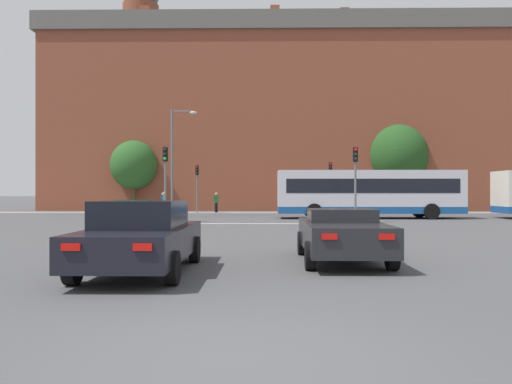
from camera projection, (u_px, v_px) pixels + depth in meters
The scene contains 17 objects.
ground_plane at pixel (239, 359), 5.12m from camera, with size 400.00×400.00×0.00m, color #474749.
stop_line_strip at pixel (259, 224), 27.05m from camera, with size 8.37×0.30×0.01m, color silver.
far_pavement at pixel (260, 213), 41.58m from camera, with size 69.30×2.50×0.01m, color gray.
brick_civic_building at pixel (277, 119), 51.28m from camera, with size 45.41×13.08×24.60m.
car_saloon_left at pixel (142, 236), 10.63m from camera, with size 2.07×4.81×1.54m.
car_roadster_right at pixel (342, 234), 12.26m from camera, with size 2.04×4.41×1.30m.
bus_crossing_lead at pixel (369, 193), 32.44m from camera, with size 11.83×2.72×3.10m.
traffic_light_far_left at pixel (197, 181), 41.01m from camera, with size 0.26×0.31×3.93m.
traffic_light_near_right at pixel (355, 172), 27.77m from camera, with size 0.26×0.31×4.21m.
traffic_light_near_left at pixel (165, 172), 27.91m from camera, with size 0.26×0.31×4.24m.
traffic_light_far_right at pixel (330, 179), 41.06m from camera, with size 0.26×0.31×4.17m.
street_lamp_junction at pixel (176, 152), 34.07m from camera, with size 1.79×0.36×7.38m.
pedestrian_waiting at pixel (165, 200), 41.46m from camera, with size 0.37×0.46×1.76m.
pedestrian_walking_east at pixel (216, 201), 41.74m from camera, with size 0.42×0.45×1.66m.
pedestrian_walking_west at pixel (163, 201), 42.55m from camera, with size 0.41×0.24×1.67m.
tree_by_building at pixel (134, 165), 44.63m from camera, with size 4.16×4.16×6.34m.
tree_kerbside at pixel (397, 156), 45.75m from camera, with size 5.60×5.60×7.98m.
Camera 1 is at (0.25, -5.11, 1.72)m, focal length 35.00 mm.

